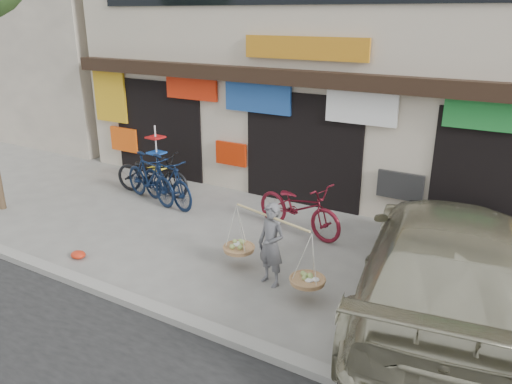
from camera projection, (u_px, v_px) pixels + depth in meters
The scene contains 12 objects.
ground at pixel (220, 260), 9.50m from camera, with size 70.00×70.00×0.00m, color gray.
kerb at pixel (148, 307), 7.87m from camera, with size 70.00×0.25×0.12m, color gray.
shophouse_block at pixel (352, 51), 13.52m from camera, with size 14.00×6.32×7.00m.
neighbor_west at pixel (47, 50), 20.65m from camera, with size 12.00×7.00×6.00m, color #BFB29E.
street_vendor at pixel (271, 248), 8.45m from camera, with size 2.13×0.97×1.48m.
bike_0 at pixel (152, 173), 12.74m from camera, with size 0.75×2.15×1.13m, color black.
bike_1 at pixel (166, 181), 12.00m from camera, with size 0.57×2.02×1.22m, color #0F1E3A.
bike_2 at pixel (299, 207), 10.52m from camera, with size 0.76×2.17×1.14m, color maroon.
bike_3 at pixel (150, 178), 12.26m from camera, with size 0.57×2.02×1.22m, color #0F1E3A.
suv at pixel (450, 265), 7.43m from camera, with size 3.40×6.44×1.78m.
display_rack at pixel (157, 163), 13.28m from camera, with size 0.46×0.46×1.68m.
red_bag at pixel (78, 255), 9.54m from camera, with size 0.31×0.25×0.14m, color red.
Camera 1 is at (4.95, -6.95, 4.43)m, focal length 35.00 mm.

